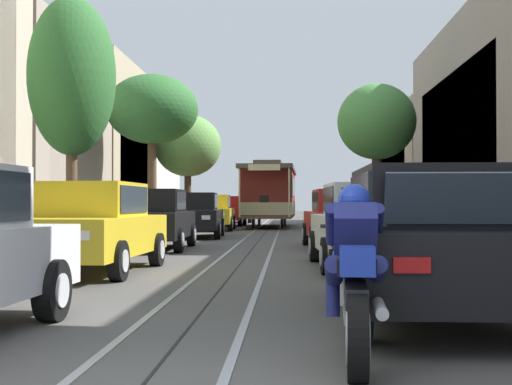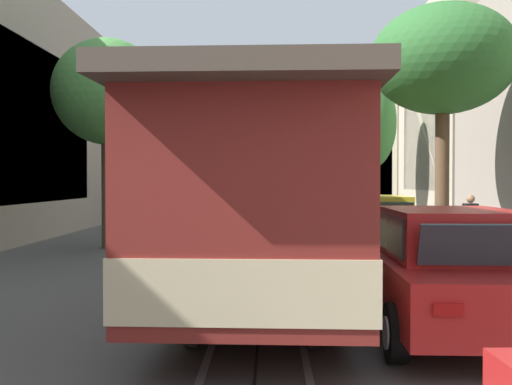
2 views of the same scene
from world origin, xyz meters
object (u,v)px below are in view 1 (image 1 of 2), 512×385
object	(u,v)px
street_tree_kerb_left_mid	(152,110)
pedestrian_on_right_pavement	(134,211)
street_tree_kerb_left_fourth	(188,146)
parked_car_red_sixth_left	(226,211)
parked_car_red_mid_right	(343,219)
cable_car_trolley	(270,194)
parked_car_yellow_fifth_left	(212,212)
parked_car_black_fourth_left	(195,215)
motorcycle_with_rider	(355,276)
street_tree_kerb_left_second	(72,77)
parked_car_white_second_right	(367,225)
street_tree_kerb_right_second	(377,123)
parked_car_black_mid_left	(152,219)
parked_car_yellow_second_left	(91,227)
parked_car_black_near_right	(430,243)
fire_hydrant	(429,240)
parked_car_red_far_left	(236,210)

from	to	relation	value
street_tree_kerb_left_mid	pedestrian_on_right_pavement	size ratio (longest dim) A/B	4.24
street_tree_kerb_left_fourth	pedestrian_on_right_pavement	xyz separation A→B (m)	(-0.73, -10.41, -3.56)
parked_car_red_sixth_left	parked_car_red_mid_right	world-z (taller)	same
parked_car_red_mid_right	cable_car_trolley	distance (m)	17.41
parked_car_yellow_fifth_left	cable_car_trolley	world-z (taller)	cable_car_trolley
parked_car_black_fourth_left	cable_car_trolley	distance (m)	11.70
cable_car_trolley	motorcycle_with_rider	bearing A→B (deg)	-87.22
street_tree_kerb_left_second	pedestrian_on_right_pavement	size ratio (longest dim) A/B	4.26
parked_car_black_fourth_left	parked_car_white_second_right	size ratio (longest dim) A/B	1.00
street_tree_kerb_right_second	parked_car_black_mid_left	bearing A→B (deg)	-126.16
parked_car_yellow_second_left	parked_car_black_near_right	world-z (taller)	same
parked_car_black_mid_left	street_tree_kerb_right_second	xyz separation A→B (m)	(7.08, 9.69, 3.61)
parked_car_yellow_fifth_left	parked_car_red_mid_right	world-z (taller)	same
parked_car_black_fourth_left	parked_car_yellow_second_left	bearing A→B (deg)	-90.62
parked_car_black_fourth_left	pedestrian_on_right_pavement	world-z (taller)	parked_car_black_fourth_left
parked_car_yellow_fifth_left	street_tree_kerb_right_second	xyz separation A→B (m)	(6.91, -3.17, 3.61)
parked_car_black_mid_left	motorcycle_with_rider	bearing A→B (deg)	-72.31
parked_car_red_mid_right	street_tree_kerb_left_fourth	xyz separation A→B (m)	(-7.16, 20.53, 3.63)
parked_car_red_sixth_left	cable_car_trolley	distance (m)	2.89
parked_car_black_near_right	pedestrian_on_right_pavement	world-z (taller)	parked_car_black_near_right
parked_car_black_near_right	motorcycle_with_rider	distance (m)	2.20
street_tree_kerb_left_mid	street_tree_kerb_right_second	world-z (taller)	street_tree_kerb_left_mid
street_tree_kerb_right_second	motorcycle_with_rider	xyz separation A→B (m)	(-2.97, -22.59, -3.76)
street_tree_kerb_left_second	street_tree_kerb_left_fourth	world-z (taller)	street_tree_kerb_left_second
parked_car_red_sixth_left	parked_car_white_second_right	distance (m)	24.79
motorcycle_with_rider	fire_hydrant	xyz separation A→B (m)	(2.53, 9.93, -0.22)
parked_car_red_sixth_left	parked_car_black_mid_left	bearing A→B (deg)	-90.69
parked_car_red_mid_right	street_tree_kerb_right_second	xyz separation A→B (m)	(2.04, 9.10, 3.61)
parked_car_black_mid_left	parked_car_black_fourth_left	world-z (taller)	same
street_tree_kerb_right_second	street_tree_kerb_left_fourth	bearing A→B (deg)	128.84
parked_car_yellow_fifth_left	parked_car_red_far_left	xyz separation A→B (m)	(0.11, 12.69, 0.00)
parked_car_yellow_second_left	street_tree_kerb_left_fourth	distance (m)	27.65
parked_car_red_sixth_left	parked_car_white_second_right	xyz separation A→B (m)	(4.84, -24.31, 0.00)
parked_car_red_sixth_left	street_tree_kerb_right_second	xyz separation A→B (m)	(6.85, -9.50, 3.61)
parked_car_yellow_fifth_left	street_tree_kerb_left_mid	xyz separation A→B (m)	(-2.28, -2.19, 4.30)
parked_car_red_sixth_left	street_tree_kerb_left_second	distance (m)	20.02
parked_car_yellow_second_left	street_tree_kerb_left_mid	world-z (taller)	street_tree_kerb_left_mid
parked_car_black_mid_left	parked_car_yellow_fifth_left	xyz separation A→B (m)	(0.17, 12.87, 0.00)
parked_car_red_sixth_left	fire_hydrant	distance (m)	23.07
parked_car_red_mid_right	street_tree_kerb_right_second	distance (m)	10.00
parked_car_black_fourth_left	parked_car_red_sixth_left	distance (m)	12.80
cable_car_trolley	pedestrian_on_right_pavement	distance (m)	9.00
street_tree_kerb_left_fourth	street_tree_kerb_left_second	bearing A→B (deg)	-89.83
street_tree_kerb_left_second	cable_car_trolley	xyz separation A→B (m)	(4.68, 18.17, -2.83)
parked_car_black_near_right	fire_hydrant	distance (m)	8.11
parked_car_white_second_right	pedestrian_on_right_pavement	bearing A→B (deg)	116.58
parked_car_red_far_left	street_tree_kerb_right_second	distance (m)	17.63
street_tree_kerb_left_second	pedestrian_on_right_pavement	xyz separation A→B (m)	(-0.80, 11.07, -3.62)
parked_car_black_mid_left	parked_car_red_mid_right	xyz separation A→B (m)	(5.04, 0.59, 0.00)
parked_car_red_far_left	parked_car_red_sixth_left	bearing A→B (deg)	-90.46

